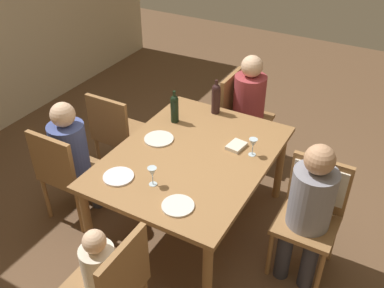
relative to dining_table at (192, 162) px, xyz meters
name	(u,v)px	position (x,y,z in m)	size (l,w,h in m)	color
ground_plane	(192,223)	(0.00, 0.00, -0.67)	(10.00, 10.00, 0.00)	brown
dining_table	(192,162)	(0.00, 0.00, 0.00)	(1.58, 1.18, 0.75)	olive
chair_far_left	(65,170)	(-0.44, 0.97, -0.14)	(0.44, 0.44, 0.92)	olive
chair_right_end	(240,111)	(1.17, 0.09, -0.14)	(0.44, 0.44, 0.92)	olive
chair_near	(314,200)	(0.12, -0.97, -0.08)	(0.46, 0.44, 0.92)	olive
chair_left_end	(112,284)	(-1.17, -0.09, -0.14)	(0.44, 0.44, 0.92)	olive
chair_far_right	(117,130)	(0.27, 0.97, -0.14)	(0.44, 0.44, 0.92)	olive
person_woman_host	(72,152)	(-0.33, 0.97, -0.02)	(0.35, 0.30, 1.12)	#33333D
person_man_bearded	(251,103)	(1.17, -0.03, -0.01)	(0.32, 0.36, 1.16)	#33333D
person_man_guest	(310,205)	(-0.03, -0.97, -0.01)	(0.36, 0.32, 1.16)	#33333D
person_child_small	(97,274)	(-1.17, 0.02, -0.11)	(0.22, 0.25, 0.94)	#33333D
wine_bottle_tall_green	(216,98)	(0.68, 0.13, 0.23)	(0.08, 0.08, 0.33)	black
wine_bottle_dark_red	(175,108)	(0.37, 0.38, 0.22)	(0.07, 0.07, 0.30)	black
wine_glass_near_left	(253,144)	(0.23, -0.42, 0.19)	(0.07, 0.07, 0.15)	silver
wine_glass_centre	(152,173)	(-0.46, 0.07, 0.19)	(0.07, 0.07, 0.15)	silver
dinner_plate_host	(159,139)	(0.05, 0.34, 0.09)	(0.25, 0.25, 0.01)	silver
dinner_plate_guest_left	(118,177)	(-0.52, 0.33, 0.09)	(0.23, 0.23, 0.01)	white
dinner_plate_guest_right	(178,206)	(-0.57, -0.21, 0.09)	(0.22, 0.22, 0.01)	silver
folded_napkin	(236,146)	(0.26, -0.27, 0.09)	(0.16, 0.12, 0.03)	beige
handbag	(146,144)	(0.70, 0.97, -0.56)	(0.28, 0.12, 0.22)	brown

